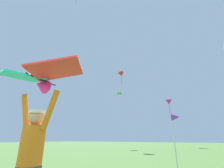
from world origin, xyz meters
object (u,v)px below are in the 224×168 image
at_px(kite_flyer_person, 30,157).
at_px(distant_kite_green_low_right, 119,93).
at_px(held_stunt_kite, 39,77).
at_px(distant_kite_red_high_left, 121,74).
at_px(distant_kite_magenta_mid_left, 169,102).
at_px(marker_flag, 175,121).

height_order(kite_flyer_person, distant_kite_green_low_right, distant_kite_green_low_right).
distance_m(held_stunt_kite, distant_kite_red_high_left, 23.99).
bearing_deg(distant_kite_magenta_mid_left, distant_kite_red_high_left, -119.99).
height_order(distant_kite_magenta_mid_left, marker_flag, distant_kite_magenta_mid_left).
xyz_separation_m(held_stunt_kite, distant_kite_magenta_mid_left, (-3.62, 29.48, 5.63)).
xyz_separation_m(distant_kite_green_low_right, marker_flag, (11.14, -16.68, -6.66)).
bearing_deg(held_stunt_kite, marker_flag, 74.57).
xyz_separation_m(distant_kite_green_low_right, distant_kite_magenta_mid_left, (6.23, 8.12, -0.63)).
bearing_deg(marker_flag, distant_kite_magenta_mid_left, 101.19).
bearing_deg(distant_kite_magenta_mid_left, distant_kite_green_low_right, -127.50).
bearing_deg(kite_flyer_person, distant_kite_red_high_left, 113.71).
bearing_deg(marker_flag, held_stunt_kite, -105.43).
xyz_separation_m(kite_flyer_person, held_stunt_kite, (0.01, -0.07, 1.23)).
distance_m(distant_kite_red_high_left, marker_flag, 20.97).
bearing_deg(distant_kite_red_high_left, held_stunt_kite, -66.33).
relative_size(kite_flyer_person, distant_kite_red_high_left, 0.91).
bearing_deg(marker_flag, kite_flyer_person, -105.76).
height_order(distant_kite_green_low_right, distant_kite_red_high_left, distant_kite_red_high_left).
distance_m(distant_kite_green_low_right, distant_kite_red_high_left, 3.20).
bearing_deg(distant_kite_green_low_right, distant_kite_red_high_left, -47.58).
bearing_deg(distant_kite_green_low_right, kite_flyer_person, -65.19).
relative_size(kite_flyer_person, distant_kite_magenta_mid_left, 0.63).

